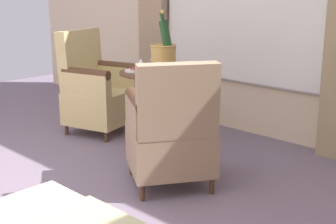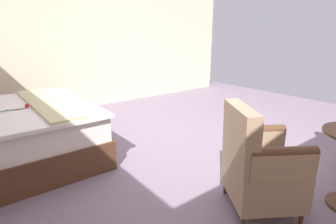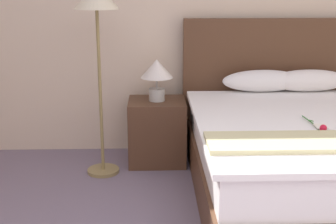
{
  "view_description": "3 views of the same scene",
  "coord_description": "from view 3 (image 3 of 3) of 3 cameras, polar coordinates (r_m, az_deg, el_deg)",
  "views": [
    {
      "loc": [
        0.96,
        2.66,
        1.41
      ],
      "look_at": [
        -0.58,
        1.17,
        0.84
      ],
      "focal_mm": 50.0,
      "sensor_mm": 36.0,
      "label": 1
    },
    {
      "loc": [
        -2.43,
        2.3,
        1.47
      ],
      "look_at": [
        -0.57,
        0.85,
        0.77
      ],
      "focal_mm": 28.0,
      "sensor_mm": 36.0,
      "label": 2
    },
    {
      "loc": [
        -0.28,
        -1.16,
        1.65
      ],
      "look_at": [
        -0.21,
        1.21,
        0.98
      ],
      "focal_mm": 50.0,
      "sensor_mm": 36.0,
      "label": 3
    }
  ],
  "objects": [
    {
      "name": "wall_headboard_side",
      "position": [
        4.53,
        1.77,
        13.29
      ],
      "size": [
        5.77,
        0.12,
        2.89
      ],
      "color": "beige",
      "rests_on": "ground"
    },
    {
      "name": "floor_lamp_brass",
      "position": [
        3.9,
        -8.64,
        11.58
      ],
      "size": [
        0.37,
        0.37,
        1.61
      ],
      "color": "olive",
      "rests_on": "ground"
    },
    {
      "name": "bed",
      "position": [
        3.79,
        16.95,
        -4.6
      ],
      "size": [
        1.86,
        2.12,
        1.3
      ],
      "color": "#503220",
      "rests_on": "ground"
    },
    {
      "name": "bedside_lamp",
      "position": [
        4.18,
        -1.39,
        4.86
      ],
      "size": [
        0.29,
        0.29,
        0.38
      ],
      "color": "#B5B3AD",
      "rests_on": "nightstand"
    },
    {
      "name": "nightstand",
      "position": [
        4.32,
        -1.34,
        -2.38
      ],
      "size": [
        0.54,
        0.46,
        0.59
      ],
      "color": "#503220",
      "rests_on": "ground"
    }
  ]
}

